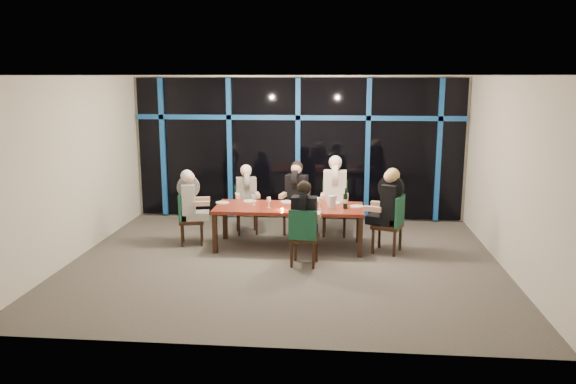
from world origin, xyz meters
name	(u,v)px	position (x,y,z in m)	size (l,w,h in m)	color
room	(285,139)	(0.00, 0.00, 2.02)	(7.04, 7.00, 3.02)	#5E5953
window_wall	(299,147)	(0.01, 2.93, 1.55)	(6.86, 0.43, 2.94)	black
dining_table	(289,210)	(0.00, 0.80, 0.68)	(2.60, 1.00, 0.75)	maroon
chair_far_left	(246,207)	(-0.92, 1.75, 0.51)	(0.52, 0.52, 0.91)	black
chair_far_mid	(297,206)	(0.07, 1.77, 0.54)	(0.53, 0.53, 0.97)	black
chair_far_right	(335,204)	(0.80, 1.79, 0.58)	(0.49, 0.49, 1.04)	black
chair_end_left	(187,216)	(-1.86, 0.84, 0.52)	(0.52, 0.52, 0.93)	black
chair_end_right	(393,221)	(1.79, 0.65, 0.56)	(0.60, 0.60, 1.01)	black
chair_near_mid	(304,234)	(0.32, -0.20, 0.53)	(0.48, 0.48, 0.95)	black
diner_far_left	(246,189)	(-0.90, 1.68, 0.87)	(0.52, 0.62, 0.89)	black
diner_far_mid	(296,187)	(0.06, 1.69, 0.92)	(0.53, 0.64, 0.94)	black
diner_far_right	(335,184)	(0.79, 1.70, 0.99)	(0.52, 0.65, 1.02)	silver
diner_end_left	(191,196)	(-1.78, 0.85, 0.89)	(0.62, 0.52, 0.91)	black
diner_end_right	(388,198)	(1.71, 0.68, 0.96)	(0.69, 0.62, 0.98)	black
diner_near_mid	(305,210)	(0.33, -0.12, 0.91)	(0.50, 0.61, 0.92)	black
plate_far_left	(250,201)	(-0.75, 1.13, 0.76)	(0.24, 0.24, 0.01)	white
plate_far_mid	(287,202)	(-0.06, 1.14, 0.76)	(0.24, 0.24, 0.01)	white
plate_far_right	(334,203)	(0.78, 1.14, 0.76)	(0.24, 0.24, 0.01)	white
plate_end_left	(222,202)	(-1.23, 0.98, 0.76)	(0.24, 0.24, 0.01)	white
plate_end_right	(357,206)	(1.19, 0.88, 0.76)	(0.24, 0.24, 0.01)	white
plate_near_mid	(310,211)	(0.38, 0.44, 0.76)	(0.24, 0.24, 0.01)	white
wine_bottle	(345,201)	(0.98, 0.74, 0.89)	(0.08, 0.08, 0.36)	black
water_pitcher	(332,202)	(0.75, 0.72, 0.86)	(0.14, 0.12, 0.22)	silver
tea_light	(282,209)	(-0.09, 0.51, 0.76)	(0.05, 0.05, 0.03)	#FB9B4B
wine_glass_a	(269,200)	(-0.34, 0.68, 0.89)	(0.07, 0.07, 0.19)	silver
wine_glass_b	(297,198)	(0.14, 0.88, 0.88)	(0.07, 0.07, 0.18)	white
wine_glass_c	(320,201)	(0.54, 0.68, 0.89)	(0.08, 0.08, 0.20)	white
wine_glass_d	(253,198)	(-0.64, 0.87, 0.88)	(0.07, 0.07, 0.18)	silver
wine_glass_e	(335,198)	(0.81, 0.98, 0.88)	(0.07, 0.07, 0.18)	silver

